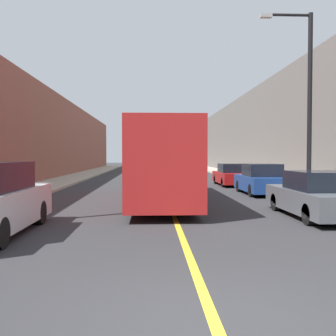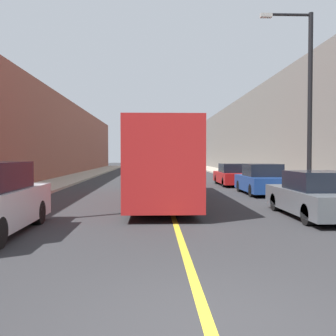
% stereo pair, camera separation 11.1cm
% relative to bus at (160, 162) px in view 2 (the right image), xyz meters
% --- Properties ---
extents(ground_plane, '(200.00, 200.00, 0.00)m').
position_rel_bus_xyz_m(ground_plane, '(0.35, -12.40, -1.70)').
color(ground_plane, '#2D2D30').
extents(sidewalk_left, '(2.81, 72.00, 0.14)m').
position_rel_bus_xyz_m(sidewalk_left, '(-6.94, 17.60, -1.63)').
color(sidewalk_left, '#A89E8C').
rests_on(sidewalk_left, ground).
extents(sidewalk_right, '(2.81, 72.00, 0.14)m').
position_rel_bus_xyz_m(sidewalk_right, '(7.65, 17.60, -1.63)').
color(sidewalk_right, '#A89E8C').
rests_on(sidewalk_right, ground).
extents(building_row_left, '(4.00, 72.00, 7.30)m').
position_rel_bus_xyz_m(building_row_left, '(-10.35, 17.60, 1.95)').
color(building_row_left, brown).
rests_on(building_row_left, ground).
extents(building_row_right, '(4.00, 72.00, 8.18)m').
position_rel_bus_xyz_m(building_row_right, '(11.05, 17.60, 2.39)').
color(building_row_right, '#66605B').
rests_on(building_row_right, ground).
extents(road_center_line, '(0.16, 72.00, 0.01)m').
position_rel_bus_xyz_m(road_center_line, '(0.35, 17.60, -1.69)').
color(road_center_line, gold).
rests_on(road_center_line, ground).
extents(bus, '(2.42, 11.46, 3.18)m').
position_rel_bus_xyz_m(bus, '(0.00, 0.00, 0.00)').
color(bus, '#AD1E1E').
rests_on(bus, ground).
extents(car_right_near, '(1.89, 4.72, 1.48)m').
position_rel_bus_xyz_m(car_right_near, '(4.90, -4.55, -1.03)').
color(car_right_near, '#51565B').
rests_on(car_right_near, ground).
extents(car_right_mid, '(1.82, 4.33, 1.55)m').
position_rel_bus_xyz_m(car_right_mid, '(5.18, 2.85, -1.00)').
color(car_right_mid, navy).
rests_on(car_right_mid, ground).
extents(car_right_far, '(1.89, 4.65, 1.44)m').
position_rel_bus_xyz_m(car_right_far, '(4.93, 8.69, -1.04)').
color(car_right_far, maroon).
rests_on(car_right_far, ground).
extents(street_lamp_right, '(2.31, 0.24, 8.01)m').
position_rel_bus_xyz_m(street_lamp_right, '(6.36, 0.14, 2.95)').
color(street_lamp_right, black).
rests_on(street_lamp_right, sidewalk_right).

